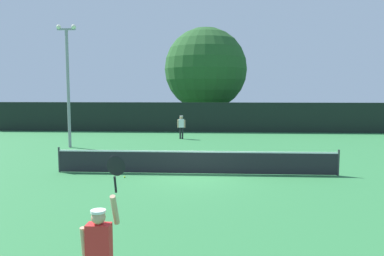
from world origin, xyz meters
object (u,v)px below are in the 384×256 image
player_serving (100,244)px  parked_car_far (298,116)px  parked_car_near (174,117)px  tennis_ball (124,177)px  light_pole (68,78)px  parked_car_mid (277,118)px  player_receiving (181,125)px  large_tree (206,69)px

player_serving → parked_car_far: 35.82m
parked_car_near → tennis_ball: bearing=-84.7°
light_pole → parked_car_mid: 21.16m
player_receiving → parked_car_near: parked_car_near is taller
tennis_ball → parked_car_near: size_ratio=0.02×
light_pole → large_tree: bearing=61.6°
player_receiving → parked_car_near: size_ratio=0.38×
parked_car_far → player_receiving: bearing=-135.4°
tennis_ball → light_pole: size_ratio=0.01×
parked_car_far → tennis_ball: bearing=-121.4°
parked_car_near → parked_car_mid: bearing=1.3°
tennis_ball → large_tree: bearing=83.0°
large_tree → parked_car_far: bearing=16.7°
light_pole → player_receiving: bearing=34.2°
player_serving → tennis_ball: 9.10m
player_receiving → large_tree: bearing=-98.3°
player_serving → player_receiving: bearing=91.4°
player_serving → player_receiving: (-0.51, 20.96, -0.05)m
player_receiving → large_tree: (1.51, 10.36, 4.51)m
tennis_ball → parked_car_far: bearing=64.0°
parked_car_mid → player_serving: bearing=-110.6°
player_receiving → large_tree: size_ratio=0.17×
tennis_ball → light_pole: light_pole is taller
light_pole → large_tree: size_ratio=0.77×
player_receiving → parked_car_far: bearing=-130.1°
tennis_ball → light_pole: (-5.21, 7.72, 4.19)m
player_serving → tennis_ball: (-1.75, 8.87, -1.03)m
light_pole → parked_car_far: light_pole is taller
player_receiving → parked_car_near: (-1.70, 10.70, -0.24)m
tennis_ball → large_tree: 23.28m
player_receiving → large_tree: large_tree is taller
player_receiving → light_pole: (-6.45, -4.38, 3.20)m
large_tree → parked_car_far: size_ratio=2.19×
parked_car_near → parked_car_far: (12.83, 2.54, 0.00)m
light_pole → parked_car_far: 25.13m
large_tree → player_receiving: bearing=-98.3°
player_receiving → parked_car_far: (11.13, 13.24, -0.24)m
parked_car_near → parked_car_mid: size_ratio=0.99×
tennis_ball → parked_car_far: size_ratio=0.02×
tennis_ball → parked_car_near: parked_car_near is taller
parked_car_mid → player_receiving: bearing=-136.0°
parked_car_near → parked_car_mid: same height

